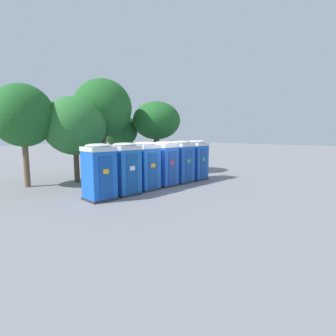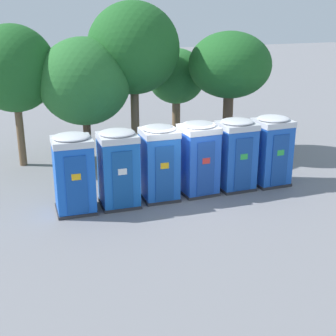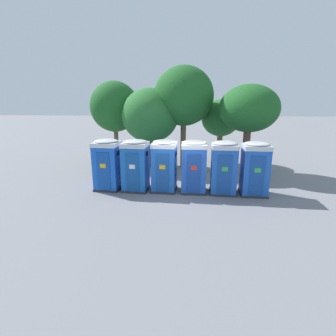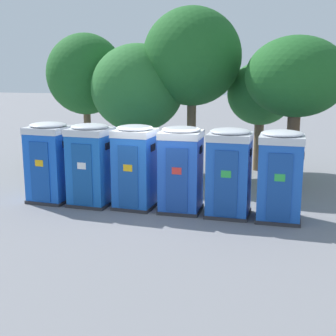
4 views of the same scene
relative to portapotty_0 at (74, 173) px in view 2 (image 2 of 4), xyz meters
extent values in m
plane|color=slate|center=(3.56, -0.07, -1.28)|extent=(120.00, 120.00, 0.00)
cube|color=#2D2D33|center=(0.00, 0.01, -1.23)|extent=(1.34, 1.30, 0.10)
cube|color=blue|center=(0.00, 0.01, -0.13)|extent=(1.27, 1.24, 2.10)
cube|color=#1245A2|center=(-0.05, -0.58, -0.21)|extent=(0.65, 0.09, 1.85)
cube|color=yellow|center=(-0.05, -0.59, 0.07)|extent=(0.28, 0.03, 0.20)
cube|color=black|center=(0.60, -0.05, 0.60)|extent=(0.06, 0.36, 0.20)
cube|color=silver|center=(0.00, 0.01, 1.02)|extent=(1.31, 1.28, 0.20)
ellipsoid|color=silver|center=(0.00, 0.01, 1.17)|extent=(1.25, 1.22, 0.18)
cube|color=#2D2D33|center=(1.42, -0.08, -1.23)|extent=(1.32, 1.29, 0.10)
cube|color=blue|center=(1.42, -0.08, -0.13)|extent=(1.26, 1.23, 2.10)
cube|color=#134996|center=(1.37, -0.67, -0.21)|extent=(0.64, 0.08, 1.85)
cube|color=white|center=(1.37, -0.68, 0.07)|extent=(0.28, 0.03, 0.20)
cube|color=black|center=(2.01, -0.13, 0.60)|extent=(0.05, 0.36, 0.20)
cube|color=silver|center=(1.42, -0.08, 1.02)|extent=(1.29, 1.27, 0.20)
ellipsoid|color=silver|center=(1.42, -0.08, 1.17)|extent=(1.23, 1.21, 0.18)
cube|color=#2D2D33|center=(2.85, -0.06, -1.23)|extent=(1.27, 1.29, 0.10)
cube|color=blue|center=(2.85, -0.06, -0.13)|extent=(1.21, 1.23, 2.10)
cube|color=#174A9C|center=(2.80, -0.65, -0.21)|extent=(0.61, 0.08, 1.85)
cube|color=yellow|center=(2.80, -0.66, 0.07)|extent=(0.28, 0.03, 0.20)
cube|color=black|center=(3.42, -0.11, 0.60)|extent=(0.05, 0.36, 0.20)
cube|color=silver|center=(2.85, -0.06, 1.02)|extent=(1.24, 1.27, 0.20)
ellipsoid|color=silver|center=(2.85, -0.06, 1.17)|extent=(1.18, 1.21, 0.18)
cube|color=#2D2D33|center=(4.27, -0.13, -1.23)|extent=(1.22, 1.21, 0.10)
cube|color=blue|center=(4.27, -0.13, -0.13)|extent=(1.16, 1.15, 2.10)
cube|color=#1A449F|center=(4.26, -0.72, -0.21)|extent=(0.63, 0.04, 1.85)
cube|color=red|center=(4.26, -0.74, 0.07)|extent=(0.28, 0.01, 0.20)
cube|color=black|center=(4.86, -0.14, 0.60)|extent=(0.03, 0.36, 0.20)
cube|color=silver|center=(4.27, -0.13, 1.02)|extent=(1.20, 1.19, 0.20)
ellipsoid|color=silver|center=(4.27, -0.13, 1.17)|extent=(1.14, 1.13, 0.18)
cube|color=#2D2D33|center=(5.69, -0.23, -1.23)|extent=(1.28, 1.26, 0.10)
cube|color=blue|center=(5.69, -0.23, -0.13)|extent=(1.22, 1.20, 2.10)
cube|color=#174497|center=(5.66, -0.82, -0.21)|extent=(0.64, 0.06, 1.85)
cube|color=green|center=(5.66, -0.83, 0.07)|extent=(0.28, 0.02, 0.20)
cube|color=black|center=(6.28, -0.26, 0.60)|extent=(0.04, 0.36, 0.20)
cube|color=silver|center=(5.69, -0.23, 1.02)|extent=(1.26, 1.23, 0.20)
ellipsoid|color=silver|center=(5.69, -0.23, 1.17)|extent=(1.20, 1.17, 0.18)
cube|color=#2D2D33|center=(7.11, -0.34, -1.23)|extent=(1.26, 1.23, 0.10)
cube|color=blue|center=(7.11, -0.34, -0.13)|extent=(1.20, 1.18, 2.10)
cube|color=#174498|center=(7.09, -0.92, -0.21)|extent=(0.64, 0.05, 1.85)
cube|color=green|center=(7.09, -0.94, 0.07)|extent=(0.28, 0.02, 0.20)
cube|color=black|center=(7.70, -0.35, 0.60)|extent=(0.03, 0.36, 0.20)
cube|color=silver|center=(7.11, -0.34, 1.02)|extent=(1.24, 1.21, 0.20)
ellipsoid|color=silver|center=(7.11, -0.34, 1.17)|extent=(1.18, 1.15, 0.18)
cylinder|color=#4C3826|center=(1.56, 4.60, -0.05)|extent=(0.32, 0.32, 2.46)
ellipsoid|color=#286B2D|center=(1.56, 4.60, 2.13)|extent=(3.66, 3.66, 3.45)
cylinder|color=brown|center=(6.28, 6.20, -0.05)|extent=(0.38, 0.38, 2.47)
ellipsoid|color=#286B2D|center=(6.28, 6.20, 1.89)|extent=(2.68, 2.68, 2.54)
cylinder|color=brown|center=(7.54, 3.55, 0.29)|extent=(0.44, 0.44, 3.14)
ellipsoid|color=#1E5B23|center=(7.54, 3.55, 2.62)|extent=(3.49, 3.49, 2.77)
cylinder|color=brown|center=(-0.97, 5.47, 0.22)|extent=(0.30, 0.30, 3.00)
ellipsoid|color=#1E5B23|center=(-0.97, 5.47, 2.65)|extent=(3.26, 3.26, 3.38)
cylinder|color=brown|center=(3.70, 4.75, 0.51)|extent=(0.35, 0.35, 3.59)
ellipsoid|color=#1E5B23|center=(3.70, 4.75, 3.33)|extent=(3.76, 3.76, 3.72)
camera|label=1|loc=(-6.76, -9.88, 1.72)|focal=28.00mm
camera|label=2|loc=(-2.70, -13.77, 4.84)|focal=50.00mm
camera|label=3|loc=(3.85, -12.43, 3.14)|focal=28.00mm
camera|label=4|loc=(6.89, -13.30, 2.91)|focal=50.00mm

